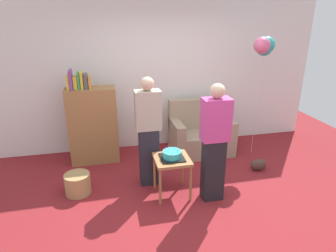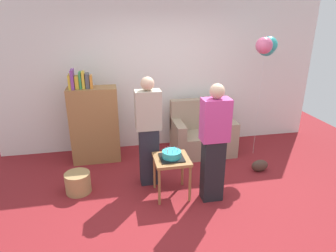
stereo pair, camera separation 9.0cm
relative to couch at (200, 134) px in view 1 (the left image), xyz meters
name	(u,v)px [view 1 (the left image)]	position (x,y,z in m)	size (l,w,h in m)	color
ground_plane	(191,201)	(-0.63, -1.50, -0.34)	(8.00, 8.00, 0.00)	maroon
wall_back	(161,76)	(-0.63, 0.55, 1.01)	(6.00, 0.10, 2.70)	silver
couch	(200,134)	(0.00, 0.00, 0.00)	(1.10, 0.70, 0.96)	gray
bookshelf	(93,124)	(-1.91, 0.04, 0.34)	(0.80, 0.36, 1.60)	olive
side_table	(172,164)	(-0.85, -1.27, 0.15)	(0.48, 0.48, 0.57)	olive
birthday_cake	(172,155)	(-0.85, -1.27, 0.28)	(0.32, 0.32, 0.17)	black
person_blowing_candles	(148,132)	(-1.10, -0.89, 0.49)	(0.36, 0.22, 1.63)	#23232D
person_holding_cake	(214,143)	(-0.32, -1.47, 0.49)	(0.36, 0.22, 1.63)	black
wicker_basket	(78,184)	(-2.15, -0.95, -0.19)	(0.36, 0.36, 0.30)	#A88451
handbag	(258,165)	(0.70, -0.91, -0.24)	(0.28, 0.14, 0.20)	#473328
balloon_bunch	(264,46)	(0.94, -0.27, 1.58)	(0.43, 0.42, 2.08)	silver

